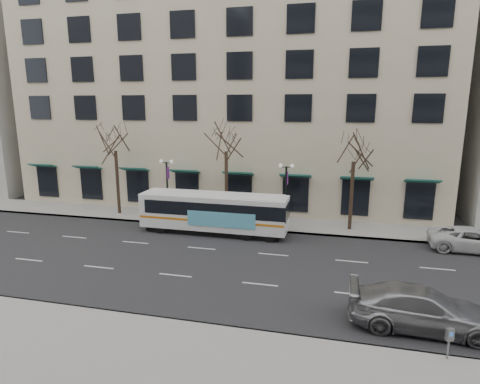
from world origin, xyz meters
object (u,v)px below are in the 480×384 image
(tree_far_right, at_px, (354,149))
(white_pickup, at_px, (473,240))
(silver_car, at_px, (422,309))
(lamp_post_right, at_px, (286,192))
(pay_station, at_px, (449,337))
(city_bus, at_px, (215,212))
(lamp_post_left, at_px, (167,186))
(tree_far_left, at_px, (115,140))
(tree_far_mid, at_px, (226,140))

(tree_far_right, xyz_separation_m, white_pickup, (7.96, -2.60, -5.64))
(silver_car, bearing_deg, tree_far_right, 12.65)
(lamp_post_right, height_order, pay_station, lamp_post_right)
(city_bus, relative_size, silver_car, 1.80)
(lamp_post_right, bearing_deg, lamp_post_left, 180.00)
(pay_station, bearing_deg, lamp_post_right, 100.23)
(city_bus, bearing_deg, white_pickup, 1.69)
(tree_far_right, height_order, lamp_post_right, tree_far_right)
(lamp_post_right, xyz_separation_m, pay_station, (8.25, -15.50, -1.88))
(white_pickup, height_order, pay_station, white_pickup)
(tree_far_right, xyz_separation_m, silver_car, (2.74, -13.73, -5.51))
(lamp_post_right, xyz_separation_m, city_bus, (-5.10, -2.40, -1.27))
(lamp_post_left, bearing_deg, lamp_post_right, 0.00)
(tree_far_right, bearing_deg, tree_far_left, 180.00)
(white_pickup, bearing_deg, tree_far_mid, 84.69)
(tree_far_left, height_order, city_bus, tree_far_left)
(city_bus, distance_m, pay_station, 18.72)
(tree_far_mid, relative_size, lamp_post_left, 1.64)
(silver_car, height_order, white_pickup, silver_car)
(tree_far_right, bearing_deg, white_pickup, -18.09)
(lamp_post_left, bearing_deg, tree_far_mid, 6.85)
(city_bus, relative_size, white_pickup, 2.02)
(pay_station, bearing_deg, tree_far_left, 127.51)
(tree_far_right, xyz_separation_m, pay_station, (3.26, -16.10, -5.36))
(city_bus, xyz_separation_m, silver_car, (12.84, -10.73, -0.76))
(lamp_post_left, xyz_separation_m, silver_car, (17.73, -13.13, -2.03))
(tree_far_mid, distance_m, city_bus, 6.03)
(city_bus, bearing_deg, tree_far_left, 163.53)
(tree_far_mid, relative_size, tree_far_right, 1.06)
(tree_far_left, relative_size, tree_far_right, 1.03)
(lamp_post_left, xyz_separation_m, white_pickup, (22.95, -2.00, -2.16))
(tree_far_right, relative_size, city_bus, 0.71)
(lamp_post_right, distance_m, city_bus, 5.78)
(silver_car, bearing_deg, lamp_post_left, 54.85)
(tree_far_mid, distance_m, lamp_post_right, 6.41)
(tree_far_left, relative_size, lamp_post_left, 1.60)
(tree_far_mid, bearing_deg, tree_far_right, -0.00)
(tree_far_mid, bearing_deg, lamp_post_left, -173.15)
(lamp_post_left, distance_m, lamp_post_right, 10.00)
(tree_far_mid, distance_m, tree_far_right, 10.01)
(lamp_post_left, bearing_deg, city_bus, -26.16)
(lamp_post_left, height_order, city_bus, lamp_post_left)
(tree_far_mid, xyz_separation_m, lamp_post_left, (-4.99, -0.60, -3.96))
(tree_far_mid, height_order, silver_car, tree_far_mid)
(white_pickup, bearing_deg, tree_far_right, 74.84)
(city_bus, bearing_deg, lamp_post_left, 154.25)
(tree_far_mid, xyz_separation_m, lamp_post_right, (5.01, -0.60, -3.96))
(pay_station, bearing_deg, silver_car, 84.59)
(pay_station, bearing_deg, tree_far_right, 83.65)
(lamp_post_left, bearing_deg, white_pickup, -4.98)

